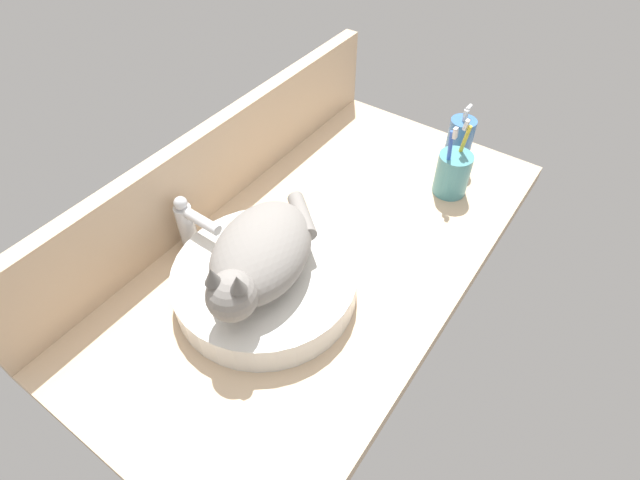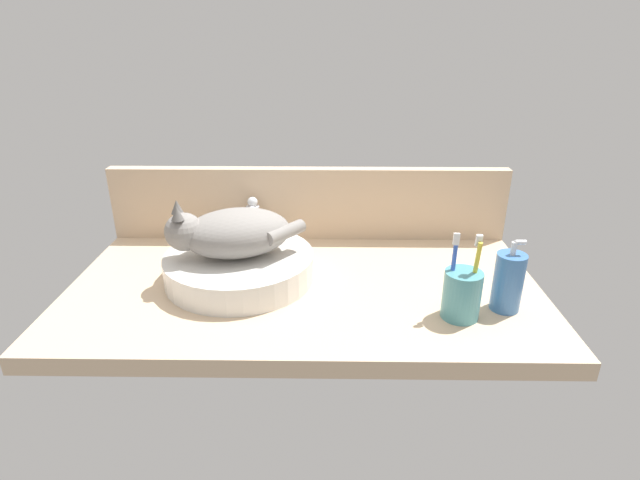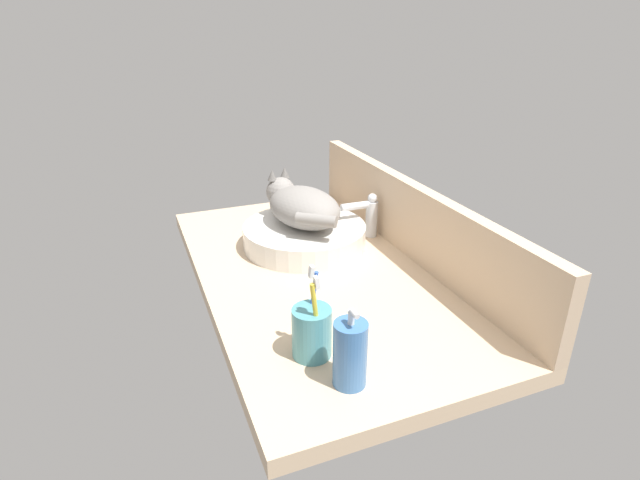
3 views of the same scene
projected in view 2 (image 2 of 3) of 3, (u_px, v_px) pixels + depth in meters
ground_plane at (305, 290)px, 119.71cm from camera, size 110.79×60.16×4.00cm
backsplash_panel at (308, 203)px, 140.82cm from camera, size 110.79×3.60×20.40cm
sink_basin at (240, 266)px, 119.74cm from camera, size 35.55×35.55×6.51cm
cat at (231, 232)px, 115.76cm from camera, size 31.81×23.27×14.00cm
faucet at (253, 220)px, 136.73cm from camera, size 3.60×11.83×13.60cm
soap_dispenser at (508, 282)px, 105.62cm from camera, size 6.25×6.25×16.22cm
toothbrush_cup at (462, 294)px, 103.15cm from camera, size 7.87×7.87×18.66cm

